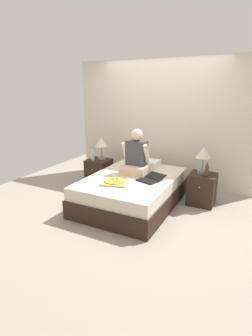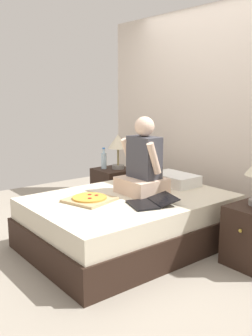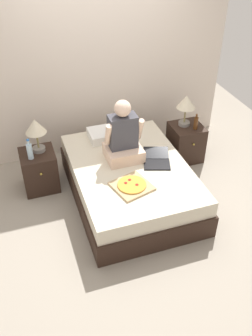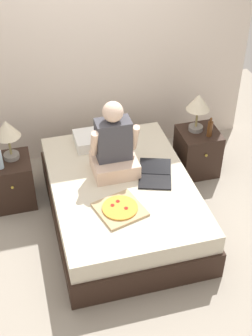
# 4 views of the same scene
# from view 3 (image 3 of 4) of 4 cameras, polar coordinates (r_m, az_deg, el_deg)

# --- Properties ---
(ground_plane) EXTENTS (5.75, 5.75, 0.00)m
(ground_plane) POSITION_cam_3_polar(r_m,az_deg,el_deg) (4.89, 0.61, -4.34)
(ground_plane) COLOR #9E9384
(wall_back) EXTENTS (3.75, 0.12, 2.50)m
(wall_back) POSITION_cam_3_polar(r_m,az_deg,el_deg) (5.35, -4.20, 15.10)
(wall_back) COLOR beige
(wall_back) RESTS_ON ground
(bed) EXTENTS (1.40, 1.97, 0.50)m
(bed) POSITION_cam_3_polar(r_m,az_deg,el_deg) (4.73, 0.63, -2.09)
(bed) COLOR black
(bed) RESTS_ON ground
(nightstand_left) EXTENTS (0.44, 0.47, 0.54)m
(nightstand_left) POSITION_cam_3_polar(r_m,az_deg,el_deg) (5.01, -13.03, -0.34)
(nightstand_left) COLOR black
(nightstand_left) RESTS_ON ground
(lamp_on_left_nightstand) EXTENTS (0.26, 0.26, 0.45)m
(lamp_on_left_nightstand) POSITION_cam_3_polar(r_m,az_deg,el_deg) (4.73, -13.62, 5.87)
(lamp_on_left_nightstand) COLOR gray
(lamp_on_left_nightstand) RESTS_ON nightstand_left
(water_bottle) EXTENTS (0.07, 0.07, 0.28)m
(water_bottle) POSITION_cam_3_polar(r_m,az_deg,el_deg) (4.72, -14.46, 2.54)
(water_bottle) COLOR silver
(water_bottle) RESTS_ON nightstand_left
(nightstand_right) EXTENTS (0.44, 0.47, 0.54)m
(nightstand_right) POSITION_cam_3_polar(r_m,az_deg,el_deg) (5.50, 9.06, 3.89)
(nightstand_right) COLOR black
(nightstand_right) RESTS_ON ground
(lamp_on_right_nightstand) EXTENTS (0.26, 0.26, 0.45)m
(lamp_on_right_nightstand) POSITION_cam_3_polar(r_m,az_deg,el_deg) (5.24, 9.14, 9.61)
(lamp_on_right_nightstand) COLOR gray
(lamp_on_right_nightstand) RESTS_ON nightstand_right
(beer_bottle) EXTENTS (0.06, 0.06, 0.23)m
(beer_bottle) POSITION_cam_3_polar(r_m,az_deg,el_deg) (5.27, 10.60, 6.79)
(beer_bottle) COLOR #512D14
(beer_bottle) RESTS_ON nightstand_right
(pillow) EXTENTS (0.52, 0.34, 0.12)m
(pillow) POSITION_cam_3_polar(r_m,az_deg,el_deg) (5.08, -2.75, 5.23)
(pillow) COLOR white
(pillow) RESTS_ON bed
(person_seated) EXTENTS (0.47, 0.40, 0.78)m
(person_seated) POSITION_cam_3_polar(r_m,az_deg,el_deg) (4.56, -0.43, 4.61)
(person_seated) COLOR beige
(person_seated) RESTS_ON bed
(laptop) EXTENTS (0.43, 0.49, 0.07)m
(laptop) POSITION_cam_3_polar(r_m,az_deg,el_deg) (4.64, 4.68, 1.14)
(laptop) COLOR black
(laptop) RESTS_ON bed
(pizza_box) EXTENTS (0.49, 0.49, 0.05)m
(pizza_box) POSITION_cam_3_polar(r_m,az_deg,el_deg) (4.24, 0.90, -2.70)
(pizza_box) COLOR tan
(pizza_box) RESTS_ON bed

